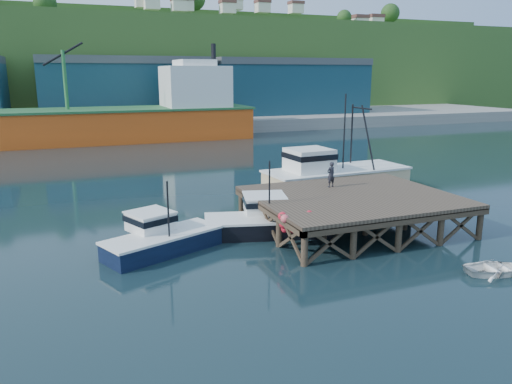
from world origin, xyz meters
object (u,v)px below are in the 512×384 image
boat_navy (160,237)px  dockworker (331,174)px  trawler (334,174)px  dinghy (496,268)px  boat_black (267,219)px

boat_navy → dockworker: size_ratio=4.09×
trawler → dinghy: size_ratio=3.95×
boat_navy → boat_black: 6.74m
boat_black → dockworker: 5.80m
boat_navy → dockworker: (11.88, 2.35, 2.15)m
boat_navy → boat_black: size_ratio=0.87×
trawler → dockworker: size_ratio=7.18×
trawler → dinghy: 17.58m
dinghy → dockworker: bearing=25.9°
boat_navy → dockworker: boat_navy is taller
boat_navy → dinghy: bearing=-54.9°
boat_black → trawler: trawler is taller
dinghy → boat_navy: bearing=70.7°
trawler → boat_navy: bearing=-156.0°
boat_navy → trawler: trawler is taller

